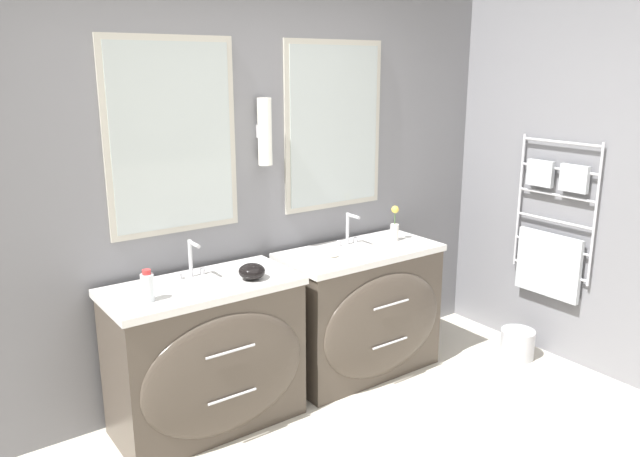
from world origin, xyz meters
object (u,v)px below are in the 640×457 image
flower_vase (395,226)px  waste_bin (517,343)px  vanity_right (363,311)px  vanity_left (208,356)px  toiletry_bottle (147,287)px  amenity_bowl (252,271)px

flower_vase → waste_bin: flower_vase is taller
vanity_right → vanity_left: bearing=180.0°
flower_vase → waste_bin: 1.24m
vanity_left → vanity_right: 1.13m
toiletry_bottle → flower_vase: 1.79m
toiletry_bottle → flower_vase: size_ratio=0.69×
flower_vase → toiletry_bottle: bearing=-176.5°
amenity_bowl → waste_bin: (1.90, -0.42, -0.80)m
vanity_right → amenity_bowl: 0.99m
vanity_right → waste_bin: vanity_right is taller
waste_bin → vanity_left: bearing=167.2°
vanity_right → flower_vase: (0.32, 0.06, 0.53)m
vanity_left → flower_vase: 1.54m
toiletry_bottle → amenity_bowl: toiletry_bottle is taller
toiletry_bottle → amenity_bowl: bearing=-1.4°
amenity_bowl → vanity_left: bearing=165.4°
vanity_right → flower_vase: bearing=9.9°
toiletry_bottle → flower_vase: flower_vase is taller
vanity_left → waste_bin: bearing=-12.8°
toiletry_bottle → amenity_bowl: 0.60m
vanity_left → flower_vase: bearing=2.2°
flower_vase → waste_bin: bearing=-37.3°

